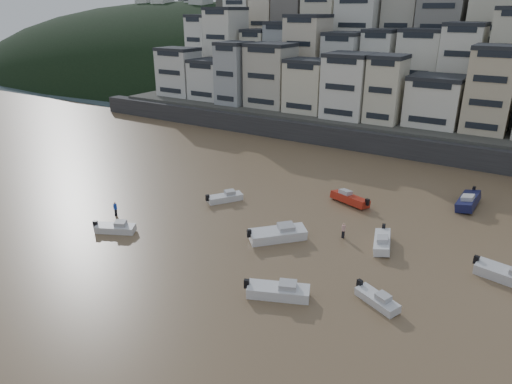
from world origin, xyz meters
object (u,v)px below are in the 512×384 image
Objects in this scene: boat_f at (225,196)px; person_blue at (115,209)px; boat_b at (377,298)px; boat_i at (469,200)px; boat_c at (278,233)px; boat_e at (382,240)px; boat_a at (278,289)px; boat_j at (115,227)px; boat_h at (350,197)px; person_pink at (343,230)px; boat_d at (509,274)px.

person_blue is (-8.38, -10.49, 0.20)m from boat_f.
boat_b is 0.68× the size of boat_i.
boat_c is 1.24× the size of boat_e.
boat_a is at bearing -17.49° from boat_i.
boat_c is 1.39× the size of boat_j.
boat_c reaches higher than boat_b.
boat_j is (-5.03, -13.54, -0.03)m from boat_f.
boat_f is at bearing 48.44° from boat_h.
person_pink reaches higher than boat_h.
boat_c is (-5.13, 8.91, 0.11)m from boat_a.
boat_h is 28.46m from boat_j.
person_pink reaches higher than boat_f.
person_pink is (-4.18, -0.23, 0.14)m from boat_e.
boat_e is at bearing -170.27° from boat_d.
boat_j is 4.53m from person_blue.
boat_b is (7.45, 3.45, -0.19)m from boat_a.
boat_d is 0.92× the size of boat_i.
boat_d is 15.79m from person_pink.
boat_i reaches higher than boat_b.
boat_a is 0.88× the size of boat_c.
boat_f is (-20.79, 1.18, -0.06)m from boat_e.
boat_f is at bearing 105.49° from boat_c.
boat_d is (16.30, 13.05, 0.04)m from boat_a.
person_blue is (-3.35, 3.05, 0.22)m from boat_j.
boat_i is 18.95m from person_pink.
boat_e is at bearing 17.71° from person_blue.
boat_h is at bearing 22.64° from boat_j.
boat_h is (-9.82, 18.97, 0.17)m from boat_b.
person_pink reaches higher than boat_a.
boat_i is (15.56, 20.40, -0.01)m from boat_c.
boat_a is at bearing -107.24° from boat_c.
person_blue reaches higher than boat_h.
boat_e is at bearing 146.65° from boat_h.
boat_a is 14.19m from boat_e.
boat_e is at bearing -17.72° from boat_i.
boat_b is 0.83× the size of boat_e.
boat_f is at bearing 115.36° from boat_a.
boat_b is 28.68m from boat_j.
boat_d is at bearing -36.24° from boat_c.
boat_j is (-28.58, -2.43, 0.04)m from boat_b.
boat_a is at bearing -92.22° from person_pink.
boat_i is at bearing 15.74° from boat_j.
boat_h is at bearing -26.57° from boat_f.
boat_a is 0.88× the size of boat_i.
boat_c reaches higher than boat_f.
boat_b is 11.94m from person_pink.
boat_c is at bearing 14.02° from person_blue.
boat_f is 0.87× the size of boat_h.
person_blue is at bearing 146.82° from boat_c.
boat_b is at bearing -70.62° from boat_c.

